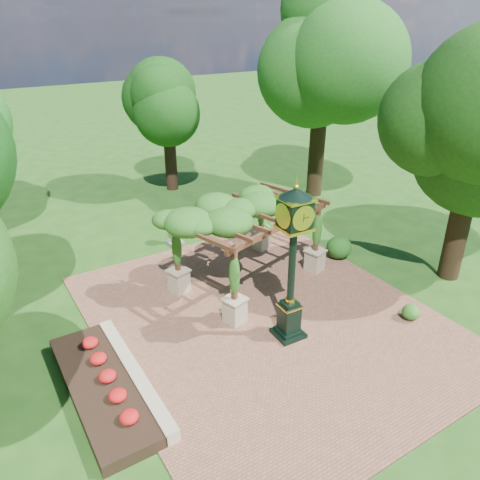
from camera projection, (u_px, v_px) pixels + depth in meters
ground at (283, 334)px, 14.44m from camera, size 120.00×120.00×0.00m
brick_plaza at (264, 317)px, 15.20m from camera, size 10.00×12.00×0.04m
border_wall at (134, 374)px, 12.54m from camera, size 0.35×5.00×0.40m
flower_bed at (101, 388)px, 12.12m from camera, size 1.50×5.00×0.36m
pedestal_clock at (293, 252)px, 13.08m from camera, size 1.00×1.00×4.86m
pergola at (250, 214)px, 16.13m from camera, size 5.87×4.51×3.27m
sundial at (174, 233)px, 19.89m from camera, size 0.67×0.67×1.10m
shrub_front at (411, 312)px, 14.98m from camera, size 0.68×0.68×0.51m
shrub_mid at (339, 247)px, 18.67m from camera, size 1.16×1.16×0.90m
shrub_back at (266, 229)px, 20.73m from camera, size 0.69×0.69×0.53m
tree_north at (166, 94)px, 24.07m from camera, size 3.47×3.47×7.52m
tree_east_far at (325, 40)px, 22.12m from camera, size 5.16×5.16×11.31m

